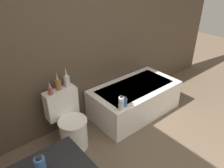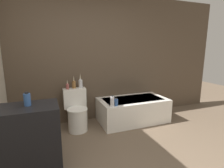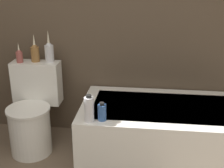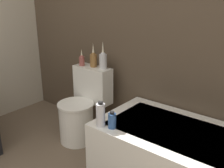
# 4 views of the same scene
# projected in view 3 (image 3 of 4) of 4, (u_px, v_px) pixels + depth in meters

# --- Properties ---
(bathtub) EXTENTS (1.40, 0.77, 0.48)m
(bathtub) POSITION_uv_depth(u_px,v_px,m) (165.00, 132.00, 2.62)
(bathtub) COLOR white
(bathtub) RESTS_ON ground
(toilet) EXTENTS (0.43, 0.54, 0.76)m
(toilet) POSITION_uv_depth(u_px,v_px,m) (33.00, 113.00, 2.76)
(toilet) COLOR white
(toilet) RESTS_ON ground
(vase_gold) EXTENTS (0.06, 0.06, 0.18)m
(vase_gold) POSITION_uv_depth(u_px,v_px,m) (19.00, 56.00, 2.73)
(vase_gold) COLOR #994C47
(vase_gold) RESTS_ON toilet
(vase_silver) EXTENTS (0.07, 0.07, 0.25)m
(vase_silver) POSITION_uv_depth(u_px,v_px,m) (35.00, 52.00, 2.75)
(vase_silver) COLOR olive
(vase_silver) RESTS_ON toilet
(vase_bronze) EXTENTS (0.08, 0.08, 0.28)m
(vase_bronze) POSITION_uv_depth(u_px,v_px,m) (49.00, 51.00, 2.74)
(vase_bronze) COLOR silver
(vase_bronze) RESTS_ON toilet
(shampoo_bottle_tall) EXTENTS (0.07, 0.07, 0.21)m
(shampoo_bottle_tall) POSITION_uv_depth(u_px,v_px,m) (89.00, 109.00, 2.27)
(shampoo_bottle_tall) COLOR silver
(shampoo_bottle_tall) RESTS_ON bathtub
(shampoo_bottle_short) EXTENTS (0.06, 0.06, 0.14)m
(shampoo_bottle_short) POSITION_uv_depth(u_px,v_px,m) (102.00, 112.00, 2.30)
(shampoo_bottle_short) COLOR #335999
(shampoo_bottle_short) RESTS_ON bathtub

